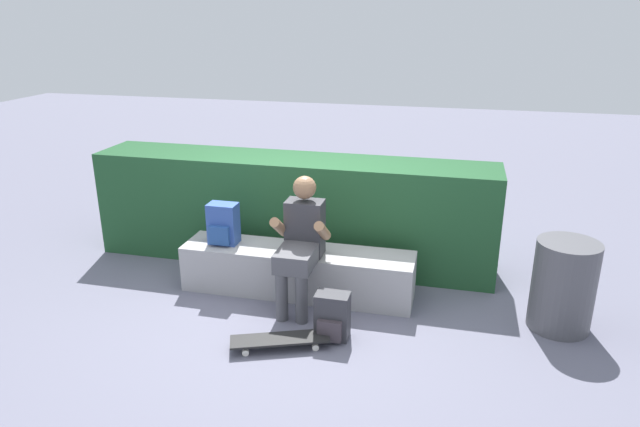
{
  "coord_description": "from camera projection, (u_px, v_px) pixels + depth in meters",
  "views": [
    {
      "loc": [
        1.39,
        -4.51,
        2.58
      ],
      "look_at": [
        0.22,
        0.28,
        0.83
      ],
      "focal_mm": 32.0,
      "sensor_mm": 36.0,
      "label": 1
    }
  ],
  "objects": [
    {
      "name": "person_skater",
      "position": [
        301.0,
        240.0,
        5.11
      ],
      "size": [
        0.49,
        0.62,
        1.2
      ],
      "color": "#333338",
      "rests_on": "ground"
    },
    {
      "name": "trash_bin",
      "position": [
        563.0,
        286.0,
        4.81
      ],
      "size": [
        0.52,
        0.52,
        0.79
      ],
      "color": "#4C4C51",
      "rests_on": "ground"
    },
    {
      "name": "hedge_row",
      "position": [
        293.0,
        210.0,
        6.12
      ],
      "size": [
        4.26,
        0.7,
        1.14
      ],
      "color": "#1F4C29",
      "rests_on": "ground"
    },
    {
      "name": "backpack_on_bench",
      "position": [
        223.0,
        224.0,
        5.49
      ],
      "size": [
        0.28,
        0.23,
        0.4
      ],
      "color": "#2D4C99",
      "rests_on": "bench_main"
    },
    {
      "name": "bench_main",
      "position": [
        297.0,
        271.0,
        5.47
      ],
      "size": [
        2.22,
        0.49,
        0.45
      ],
      "color": "#9D9C9C",
      "rests_on": "ground"
    },
    {
      "name": "ground_plane",
      "position": [
        290.0,
        305.0,
        5.3
      ],
      "size": [
        24.0,
        24.0,
        0.0
      ],
      "primitive_type": "plane",
      "color": "slate"
    },
    {
      "name": "backpack_on_ground",
      "position": [
        332.0,
        317.0,
        4.72
      ],
      "size": [
        0.28,
        0.23,
        0.4
      ],
      "color": "#333338",
      "rests_on": "ground"
    },
    {
      "name": "skateboard_near_person",
      "position": [
        280.0,
        340.0,
        4.61
      ],
      "size": [
        0.82,
        0.48,
        0.09
      ],
      "color": "black",
      "rests_on": "ground"
    }
  ]
}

